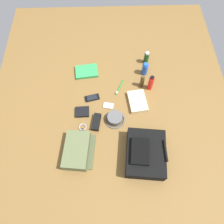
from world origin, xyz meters
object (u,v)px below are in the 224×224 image
(shampoo_bottle, at_px, (146,58))
(cologne_bottle, at_px, (142,81))
(paperback_novel, at_px, (87,71))
(wallet, at_px, (82,112))
(deodorant_spray, at_px, (145,69))
(folded_towel, at_px, (137,101))
(bucket_hat, at_px, (115,118))
(sunglasses_case, at_px, (96,122))
(cell_phone, at_px, (92,98))
(toothbrush, at_px, (119,88))
(backpack, at_px, (145,154))
(wristwatch, at_px, (83,128))
(toiletry_pouch, at_px, (77,150))
(media_player, at_px, (108,106))
(sunscreen_spray, at_px, (151,83))

(shampoo_bottle, bearing_deg, cologne_bottle, -13.67)
(paperback_novel, xyz_separation_m, wallet, (0.41, -0.03, 0.00))
(deodorant_spray, height_order, folded_towel, deodorant_spray)
(bucket_hat, bearing_deg, sunglasses_case, -80.34)
(shampoo_bottle, height_order, cologne_bottle, cologne_bottle)
(shampoo_bottle, xyz_separation_m, paperback_novel, (0.10, -0.54, -0.05))
(cell_phone, bearing_deg, toothbrush, 111.71)
(backpack, xyz_separation_m, wristwatch, (-0.24, -0.46, -0.06))
(toiletry_pouch, height_order, toothbrush, toiletry_pouch)
(cell_phone, relative_size, media_player, 1.41)
(backpack, bearing_deg, media_player, -149.21)
(deodorant_spray, distance_m, sunglasses_case, 0.64)
(backpack, distance_m, toiletry_pouch, 0.49)
(paperback_novel, height_order, toothbrush, paperback_novel)
(sunscreen_spray, bearing_deg, toothbrush, -91.16)
(shampoo_bottle, bearing_deg, wristwatch, -41.18)
(bucket_hat, xyz_separation_m, paperback_novel, (-0.48, -0.24, -0.01))
(cologne_bottle, xyz_separation_m, sunglasses_case, (0.35, -0.39, -0.04))
(deodorant_spray, relative_size, cell_phone, 0.98)
(media_player, bearing_deg, deodorant_spray, 134.83)
(backpack, xyz_separation_m, paperback_novel, (-0.78, -0.44, -0.05))
(deodorant_spray, xyz_separation_m, media_player, (0.33, -0.33, -0.06))
(shampoo_bottle, bearing_deg, backpack, -6.49)
(cologne_bottle, distance_m, sunscreen_spray, 0.08)
(wallet, relative_size, sunglasses_case, 0.79)
(bucket_hat, relative_size, folded_towel, 0.81)
(backpack, relative_size, bucket_hat, 2.28)
(paperback_novel, relative_size, wristwatch, 2.99)
(backpack, relative_size, toothbrush, 2.35)
(folded_towel, bearing_deg, sunscreen_spray, 140.15)
(backpack, bearing_deg, wallet, -128.58)
(media_player, bearing_deg, cologne_bottle, 123.79)
(cologne_bottle, bearing_deg, wristwatch, -52.34)
(deodorant_spray, distance_m, paperback_novel, 0.52)
(cologne_bottle, bearing_deg, sunscreen_spray, 66.92)
(bucket_hat, height_order, folded_towel, bucket_hat)
(paperback_novel, bearing_deg, sunglasses_case, 10.20)
(folded_towel, bearing_deg, bucket_hat, -51.53)
(toothbrush, bearing_deg, media_player, -30.08)
(paperback_novel, xyz_separation_m, media_player, (0.35, 0.19, -0.01))
(media_player, height_order, sunglasses_case, sunglasses_case)
(shampoo_bottle, distance_m, sunglasses_case, 0.76)
(backpack, height_order, bucket_hat, backpack)
(sunglasses_case, bearing_deg, toothbrush, 158.83)
(toiletry_pouch, relative_size, media_player, 3.20)
(backpack, height_order, shampoo_bottle, backpack)
(bucket_hat, xyz_separation_m, wristwatch, (0.06, -0.26, -0.02))
(folded_towel, bearing_deg, wallet, -79.89)
(toiletry_pouch, xyz_separation_m, sunscreen_spray, (-0.55, 0.60, 0.03))
(shampoo_bottle, height_order, wallet, shampoo_bottle)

